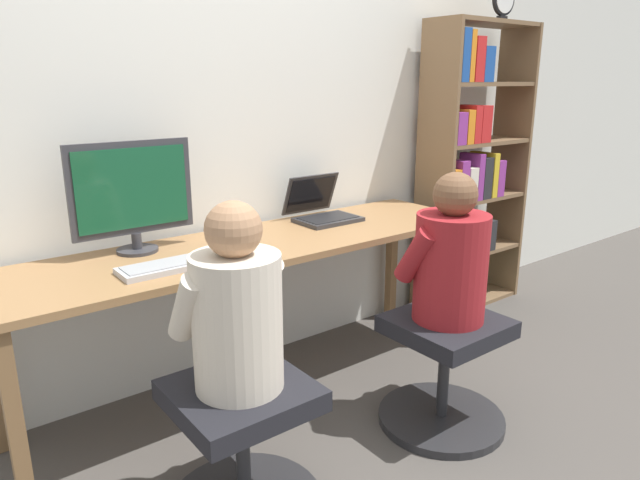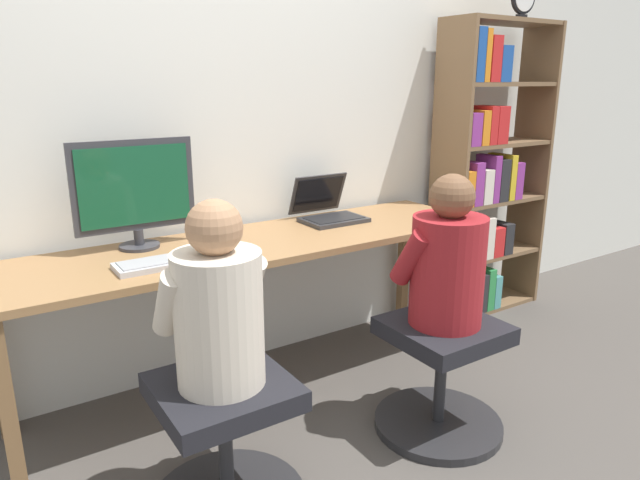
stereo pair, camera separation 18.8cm
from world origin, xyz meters
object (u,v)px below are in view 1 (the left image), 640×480
Objects in this scene: desktop_monitor at (133,195)px; laptop at (322,211)px; bookshelf at (467,182)px; keyboard at (175,265)px; desk_clock at (504,0)px; office_chair_left at (243,448)px; person_at_monitor at (236,310)px; person_at_laptop at (450,258)px; office_chair_right at (444,369)px.

desktop_monitor is 0.96m from laptop.
desktop_monitor reaches higher than laptop.
bookshelf is (1.11, -0.02, 0.03)m from laptop.
keyboard is (-0.91, -0.26, -0.03)m from laptop.
desk_clock is (2.15, 0.18, 1.11)m from keyboard.
desk_clock is (1.25, -0.08, 1.07)m from laptop.
person_at_monitor is (0.00, 0.00, 0.49)m from office_chair_left.
person_at_monitor reaches higher than office_chair_left.
bookshelf is at bearing -1.35° from desktop_monitor.
office_chair_left is (-0.03, -0.51, -0.50)m from keyboard.
office_chair_left is 2.79m from desk_clock.
desktop_monitor is 0.83× the size of person_at_monitor.
office_chair_left is 0.89× the size of person_at_laptop.
person_at_laptop is (0.95, -0.85, -0.24)m from desktop_monitor.
desk_clock is at bearing 4.79° from keyboard.
person_at_monitor is 1.00× the size of person_at_laptop.
office_chair_right is at bearing -3.62° from person_at_monitor.
desk_clock is (2.18, 0.69, 1.61)m from office_chair_left.
keyboard is (0.04, -0.29, -0.23)m from desktop_monitor.
person_at_laptop is (0.00, 0.00, 0.49)m from office_chair_right.
laptop is 0.57× the size of office_chair_left.
desk_clock reaches higher than laptop.
bookshelf is (2.04, 0.75, 0.56)m from office_chair_left.
office_chair_right is at bearing -144.03° from bookshelf.
keyboard is 0.78× the size of office_chair_right.
person_at_monitor is at bearing -140.56° from laptop.
office_chair_right is at bearing -149.10° from desk_clock.
office_chair_right is at bearing -89.69° from laptop.
bookshelf reaches higher than person_at_monitor.
bookshelf is at bearing 20.02° from person_at_monitor.
desk_clock is at bearing 30.75° from person_at_laptop.
desk_clock is (2.19, -0.11, 0.88)m from desktop_monitor.
office_chair_left is at bearing 176.91° from person_at_laptop.
desk_clock is (2.18, 0.68, 1.12)m from person_at_monitor.
person_at_laptop is (0.94, -0.05, 0.49)m from office_chair_left.
office_chair_right is 1.06m from person_at_monitor.
person_at_monitor is (0.01, -0.79, -0.24)m from desktop_monitor.
keyboard is 0.70× the size of person_at_laptop.
person_at_monitor is (-0.94, 0.06, 0.49)m from office_chair_right.
desk_clock is at bearing 17.44° from person_at_monitor.
desktop_monitor is 0.37m from keyboard.
person_at_laptop is 0.34× the size of bookshelf.
desktop_monitor is 2.36m from desk_clock.
bookshelf is 1.06m from desk_clock.
office_chair_left is at bearing -162.45° from desk_clock.
office_chair_right is 2.16m from desk_clock.
office_chair_right is at bearing -31.74° from keyboard.
desk_clock is (1.24, 0.74, 1.61)m from office_chair_right.
desktop_monitor reaches higher than person_at_monitor.
laptop is 0.94m from keyboard.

